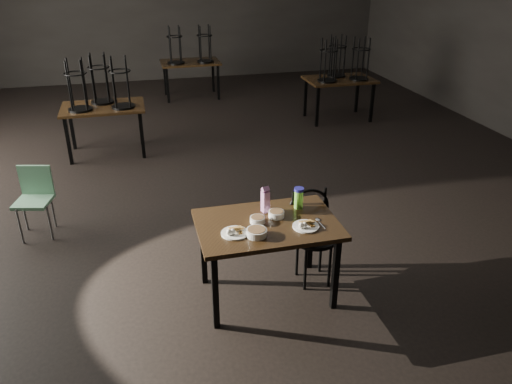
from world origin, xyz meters
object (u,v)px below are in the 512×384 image
object	(u,v)px
juice_carton	(265,200)
bentwood_chair	(312,229)
water_bottle	(299,198)
school_chair	(35,195)
main_table	(267,231)

from	to	relation	value
juice_carton	bentwood_chair	xyz separation A→B (m)	(0.44, -0.03, -0.34)
water_bottle	school_chair	world-z (taller)	water_bottle
main_table	juice_carton	world-z (taller)	juice_carton
juice_carton	bentwood_chair	world-z (taller)	juice_carton
bentwood_chair	school_chair	world-z (taller)	bentwood_chair
water_bottle	school_chair	size ratio (longest dim) A/B	0.26
juice_carton	water_bottle	bearing A→B (deg)	-0.93
juice_carton	school_chair	size ratio (longest dim) A/B	0.32
water_bottle	main_table	bearing A→B (deg)	-150.44
main_table	bentwood_chair	distance (m)	0.53
bentwood_chair	juice_carton	bearing A→B (deg)	174.64
main_table	water_bottle	world-z (taller)	water_bottle
juice_carton	bentwood_chair	size ratio (longest dim) A/B	0.28
main_table	school_chair	bearing A→B (deg)	141.82
main_table	juice_carton	size ratio (longest dim) A/B	4.91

